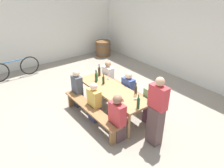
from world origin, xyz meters
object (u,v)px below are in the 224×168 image
at_px(wine_bottle_3, 103,80).
at_px(seated_guest_near_2, 117,119).
at_px(bench_near, 90,111).
at_px(seated_guest_far_0, 108,79).
at_px(seated_guest_far_1, 128,91).
at_px(seated_guest_far_2, 151,104).
at_px(standing_host, 156,113).
at_px(wine_glass_0, 123,100).
at_px(seated_guest_near_1, 94,103).
at_px(wine_bottle_0, 138,103).
at_px(seated_guest_near_0, 77,89).
at_px(wine_glass_1, 108,75).
at_px(bench_far, 131,94).
at_px(tasting_table, 112,92).
at_px(wine_bottle_5, 136,91).
at_px(parked_bicycle_0, 14,69).
at_px(wine_bottle_1, 96,77).
at_px(wine_barrel, 103,48).
at_px(wine_bottle_2, 96,78).
at_px(wine_glass_2, 136,95).
at_px(wine_bottle_4, 99,71).

height_order(wine_bottle_3, seated_guest_near_2, seated_guest_near_2).
bearing_deg(bench_near, seated_guest_far_0, 126.57).
height_order(seated_guest_far_1, seated_guest_far_2, seated_guest_far_2).
bearing_deg(bench_near, seated_guest_far_2, 53.46).
bearing_deg(standing_host, wine_glass_0, 22.94).
bearing_deg(seated_guest_near_1, wine_bottle_0, -67.03).
bearing_deg(seated_guest_near_0, seated_guest_near_1, -90.00).
xyz_separation_m(wine_glass_1, seated_guest_near_1, (0.51, -0.83, -0.37)).
relative_size(bench_far, seated_guest_near_2, 1.85).
bearing_deg(tasting_table, bench_far, 90.00).
distance_m(wine_glass_0, seated_guest_near_1, 0.91).
distance_m(seated_guest_near_2, standing_host, 0.87).
relative_size(wine_bottle_5, parked_bicycle_0, 0.19).
xyz_separation_m(wine_bottle_1, seated_guest_near_2, (1.56, -0.50, -0.31)).
relative_size(wine_bottle_3, standing_host, 0.19).
relative_size(bench_far, seated_guest_far_2, 1.91).
bearing_deg(seated_guest_near_1, bench_near, -165.09).
relative_size(bench_far, standing_host, 1.32).
distance_m(wine_bottle_0, wine_barrel, 5.69).
relative_size(wine_bottle_3, seated_guest_far_1, 0.27).
bearing_deg(seated_guest_far_0, wine_bottle_2, 26.24).
bearing_deg(tasting_table, seated_guest_far_2, 30.60).
bearing_deg(seated_guest_far_0, standing_host, 78.78).
relative_size(seated_guest_near_1, seated_guest_far_1, 0.97).
xyz_separation_m(wine_glass_2, seated_guest_near_1, (-0.78, -0.67, -0.36)).
height_order(wine_bottle_4, seated_guest_far_2, seated_guest_far_2).
bearing_deg(wine_bottle_5, bench_far, 145.87).
height_order(wine_bottle_1, wine_glass_2, wine_bottle_1).
bearing_deg(wine_glass_2, wine_bottle_0, -34.56).
xyz_separation_m(tasting_table, parked_bicycle_0, (-3.93, -1.45, -0.30)).
distance_m(wine_bottle_2, seated_guest_near_2, 1.57).
bearing_deg(wine_bottle_1, wine_bottle_5, 13.81).
xyz_separation_m(seated_guest_near_1, seated_guest_far_0, (-0.86, 1.07, 0.02)).
bearing_deg(seated_guest_far_2, parked_bicycle_0, -67.74).
xyz_separation_m(tasting_table, seated_guest_far_1, (0.03, 0.53, -0.15)).
bearing_deg(wine_bottle_2, seated_guest_near_2, -16.21).
height_order(wine_bottle_1, wine_glass_1, wine_bottle_1).
height_order(seated_guest_near_0, standing_host, standing_host).
xyz_separation_m(tasting_table, wine_bottle_5, (0.60, 0.28, 0.20)).
height_order(bench_near, parked_bicycle_0, parked_bicycle_0).
xyz_separation_m(bench_far, wine_bottle_4, (-0.90, -0.46, 0.52)).
relative_size(wine_glass_0, parked_bicycle_0, 0.10).
height_order(bench_near, wine_glass_2, wine_glass_2).
xyz_separation_m(wine_bottle_1, parked_bicycle_0, (-3.26, -1.41, -0.49)).
height_order(seated_guest_near_0, seated_guest_far_1, seated_guest_near_0).
bearing_deg(seated_guest_far_1, tasting_table, -3.72).
bearing_deg(wine_barrel, seated_guest_near_0, -44.77).
bearing_deg(parked_bicycle_0, tasting_table, -70.67).
xyz_separation_m(seated_guest_near_1, seated_guest_near_2, (0.93, 0.00, 0.05)).
height_order(standing_host, wine_barrel, standing_host).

